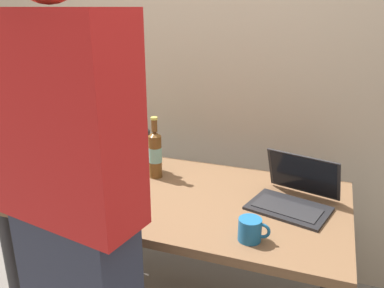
% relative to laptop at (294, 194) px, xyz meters
% --- Properties ---
extents(desk, '(1.55, 0.80, 0.75)m').
position_rel_laptop_xyz_m(desk, '(-0.53, -0.07, -0.12)').
color(desk, brown).
rests_on(desk, ground).
extents(laptop, '(0.39, 0.38, 0.21)m').
position_rel_laptop_xyz_m(laptop, '(0.00, 0.00, 0.00)').
color(laptop, black).
rests_on(laptop, desk).
extents(beer_bottle_dark, '(0.08, 0.08, 0.33)m').
position_rel_laptop_xyz_m(beer_bottle_dark, '(-0.79, 0.14, 0.08)').
color(beer_bottle_dark, '#333333').
rests_on(beer_bottle_dark, desk).
extents(beer_bottle_green, '(0.07, 0.07, 0.31)m').
position_rel_laptop_xyz_m(beer_bottle_green, '(-0.69, 0.07, 0.08)').
color(beer_bottle_green, brown).
rests_on(beer_bottle_green, desk).
extents(beer_bottle_brown, '(0.06, 0.06, 0.26)m').
position_rel_laptop_xyz_m(beer_bottle_brown, '(-0.88, 0.02, 0.05)').
color(beer_bottle_brown, '#472B14').
rests_on(beer_bottle_brown, desk).
extents(beer_bottle_amber, '(0.07, 0.07, 0.33)m').
position_rel_laptop_xyz_m(beer_bottle_amber, '(-0.90, 0.17, 0.07)').
color(beer_bottle_amber, '#1E5123').
rests_on(beer_bottle_amber, desk).
extents(person_figure, '(0.48, 0.31, 1.80)m').
position_rel_laptop_xyz_m(person_figure, '(-0.60, -0.72, 0.11)').
color(person_figure, '#2D3347').
rests_on(person_figure, ground).
extents(coffee_mug, '(0.12, 0.09, 0.09)m').
position_rel_laptop_xyz_m(coffee_mug, '(-0.12, -0.34, -0.00)').
color(coffee_mug, '#19598C').
rests_on(coffee_mug, desk).
extents(back_wall, '(6.00, 0.10, 2.60)m').
position_rel_laptop_xyz_m(back_wall, '(-0.53, 0.63, 0.50)').
color(back_wall, tan).
rests_on(back_wall, ground).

